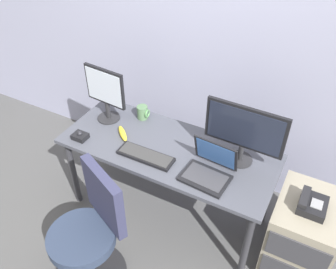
{
  "coord_description": "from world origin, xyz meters",
  "views": [
    {
      "loc": [
        0.92,
        -1.73,
        2.41
      ],
      "look_at": [
        0.0,
        0.0,
        0.82
      ],
      "focal_mm": 37.94,
      "sensor_mm": 36.0,
      "label": 1
    }
  ],
  "objects_px": {
    "monitor_main": "(244,131)",
    "banana": "(123,133)",
    "desk_phone": "(312,204)",
    "coffee_mug": "(143,112)",
    "office_chair": "(91,237)",
    "laptop": "(209,169)",
    "monitor_side": "(105,91)",
    "trackball_mouse": "(80,136)",
    "file_cabinet": "(301,234)",
    "keyboard": "(146,156)"
  },
  "relations": [
    {
      "from": "monitor_main",
      "to": "banana",
      "type": "height_order",
      "value": "monitor_main"
    },
    {
      "from": "desk_phone",
      "to": "coffee_mug",
      "type": "relative_size",
      "value": 1.84
    },
    {
      "from": "office_chair",
      "to": "monitor_main",
      "type": "relative_size",
      "value": 1.71
    },
    {
      "from": "laptop",
      "to": "coffee_mug",
      "type": "relative_size",
      "value": 3.03
    },
    {
      "from": "monitor_side",
      "to": "monitor_main",
      "type": "bearing_deg",
      "value": 1.31
    },
    {
      "from": "monitor_side",
      "to": "trackball_mouse",
      "type": "relative_size",
      "value": 4.07
    },
    {
      "from": "file_cabinet",
      "to": "coffee_mug",
      "type": "height_order",
      "value": "coffee_mug"
    },
    {
      "from": "office_chair",
      "to": "trackball_mouse",
      "type": "height_order",
      "value": "office_chair"
    },
    {
      "from": "monitor_main",
      "to": "keyboard",
      "type": "height_order",
      "value": "monitor_main"
    },
    {
      "from": "monitor_side",
      "to": "keyboard",
      "type": "relative_size",
      "value": 1.09
    },
    {
      "from": "laptop",
      "to": "monitor_side",
      "type": "bearing_deg",
      "value": 167.76
    },
    {
      "from": "office_chair",
      "to": "banana",
      "type": "distance_m",
      "value": 0.79
    },
    {
      "from": "trackball_mouse",
      "to": "banana",
      "type": "xyz_separation_m",
      "value": [
        0.26,
        0.18,
        -0.0
      ]
    },
    {
      "from": "monitor_main",
      "to": "laptop",
      "type": "xyz_separation_m",
      "value": [
        -0.14,
        -0.23,
        -0.21
      ]
    },
    {
      "from": "desk_phone",
      "to": "banana",
      "type": "relative_size",
      "value": 1.05
    },
    {
      "from": "desk_phone",
      "to": "monitor_side",
      "type": "xyz_separation_m",
      "value": [
        -1.62,
        0.09,
        0.31
      ]
    },
    {
      "from": "monitor_side",
      "to": "file_cabinet",
      "type": "bearing_deg",
      "value": -2.43
    },
    {
      "from": "file_cabinet",
      "to": "laptop",
      "type": "distance_m",
      "value": 0.82
    },
    {
      "from": "banana",
      "to": "monitor_side",
      "type": "bearing_deg",
      "value": 149.82
    },
    {
      "from": "file_cabinet",
      "to": "desk_phone",
      "type": "distance_m",
      "value": 0.34
    },
    {
      "from": "file_cabinet",
      "to": "keyboard",
      "type": "height_order",
      "value": "keyboard"
    },
    {
      "from": "laptop",
      "to": "file_cabinet",
      "type": "bearing_deg",
      "value": 11.71
    },
    {
      "from": "banana",
      "to": "coffee_mug",
      "type": "bearing_deg",
      "value": 85.99
    },
    {
      "from": "banana",
      "to": "desk_phone",
      "type": "bearing_deg",
      "value": 1.76
    },
    {
      "from": "file_cabinet",
      "to": "coffee_mug",
      "type": "bearing_deg",
      "value": 171.59
    },
    {
      "from": "monitor_main",
      "to": "keyboard",
      "type": "relative_size",
      "value": 1.33
    },
    {
      "from": "office_chair",
      "to": "trackball_mouse",
      "type": "xyz_separation_m",
      "value": [
        -0.45,
        0.53,
        0.3
      ]
    },
    {
      "from": "monitor_main",
      "to": "laptop",
      "type": "distance_m",
      "value": 0.34
    },
    {
      "from": "office_chair",
      "to": "coffee_mug",
      "type": "bearing_deg",
      "value": 100.0
    },
    {
      "from": "banana",
      "to": "laptop",
      "type": "bearing_deg",
      "value": -6.15
    },
    {
      "from": "file_cabinet",
      "to": "office_chair",
      "type": "xyz_separation_m",
      "value": [
        -1.22,
        -0.76,
        0.12
      ]
    },
    {
      "from": "desk_phone",
      "to": "trackball_mouse",
      "type": "height_order",
      "value": "trackball_mouse"
    },
    {
      "from": "desk_phone",
      "to": "coffee_mug",
      "type": "bearing_deg",
      "value": 170.88
    },
    {
      "from": "monitor_main",
      "to": "desk_phone",
      "type": "bearing_deg",
      "value": -11.86
    },
    {
      "from": "monitor_main",
      "to": "monitor_side",
      "type": "distance_m",
      "value": 1.1
    },
    {
      "from": "banana",
      "to": "monitor_main",
      "type": "bearing_deg",
      "value": 9.98
    },
    {
      "from": "trackball_mouse",
      "to": "banana",
      "type": "distance_m",
      "value": 0.32
    },
    {
      "from": "laptop",
      "to": "monitor_main",
      "type": "bearing_deg",
      "value": 59.73
    },
    {
      "from": "monitor_side",
      "to": "banana",
      "type": "bearing_deg",
      "value": -30.18
    },
    {
      "from": "trackball_mouse",
      "to": "banana",
      "type": "height_order",
      "value": "trackball_mouse"
    },
    {
      "from": "laptop",
      "to": "banana",
      "type": "bearing_deg",
      "value": 173.85
    },
    {
      "from": "file_cabinet",
      "to": "trackball_mouse",
      "type": "xyz_separation_m",
      "value": [
        -1.67,
        -0.24,
        0.42
      ]
    },
    {
      "from": "monitor_side",
      "to": "keyboard",
      "type": "bearing_deg",
      "value": -27.04
    },
    {
      "from": "office_chair",
      "to": "keyboard",
      "type": "bearing_deg",
      "value": 81.2
    },
    {
      "from": "file_cabinet",
      "to": "trackball_mouse",
      "type": "distance_m",
      "value": 1.74
    },
    {
      "from": "keyboard",
      "to": "banana",
      "type": "relative_size",
      "value": 2.16
    },
    {
      "from": "keyboard",
      "to": "laptop",
      "type": "relative_size",
      "value": 1.24
    },
    {
      "from": "office_chair",
      "to": "monitor_side",
      "type": "height_order",
      "value": "monitor_side"
    },
    {
      "from": "monitor_main",
      "to": "banana",
      "type": "relative_size",
      "value": 2.88
    },
    {
      "from": "monitor_side",
      "to": "trackball_mouse",
      "type": "xyz_separation_m",
      "value": [
        -0.04,
        -0.31,
        -0.23
      ]
    }
  ]
}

